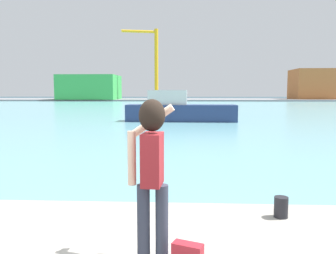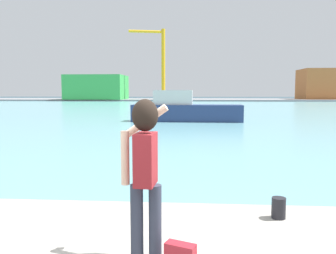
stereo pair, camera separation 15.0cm
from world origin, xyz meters
name	(u,v)px [view 2 (the right image)]	position (x,y,z in m)	size (l,w,h in m)	color
ground_plane	(190,107)	(0.00, 50.00, 0.00)	(220.00, 220.00, 0.00)	#334751
harbor_water	(190,107)	(0.00, 52.00, 0.01)	(140.00, 100.00, 0.02)	#6BA8B2
far_shore_dock	(191,100)	(0.00, 92.00, 0.20)	(140.00, 20.00, 0.41)	gray
person_photographer	(145,162)	(0.01, 0.11, 1.70)	(0.53, 0.56, 1.74)	#2D3342
harbor_bollard	(279,208)	(1.76, 1.43, 0.79)	(0.20, 0.20, 0.30)	black
boat_moored	(184,110)	(-0.20, 24.63, 0.94)	(9.01, 2.09, 2.54)	navy
warehouse_left	(97,87)	(-25.28, 87.56, 3.59)	(14.98, 11.69, 6.36)	green
warehouse_right	(321,84)	(34.89, 92.23, 4.42)	(10.94, 10.06, 8.03)	#B26633
port_crane	(160,58)	(-8.45, 89.45, 11.38)	(9.54, 2.91, 18.63)	yellow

